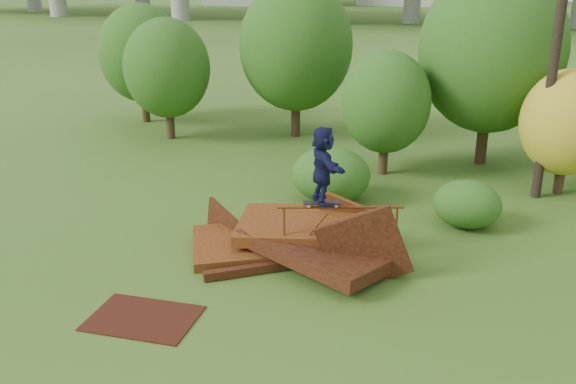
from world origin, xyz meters
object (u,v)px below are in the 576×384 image
(scrap_pile, at_px, (296,241))
(utility_pole, at_px, (559,25))
(skater, at_px, (323,165))
(flat_plate, at_px, (143,318))

(scrap_pile, xyz_separation_m, utility_pole, (5.36, 6.41, 4.61))
(skater, height_order, flat_plate, skater)
(flat_plate, distance_m, utility_pole, 13.41)
(skater, height_order, utility_pole, utility_pole)
(scrap_pile, distance_m, utility_pole, 9.54)
(skater, relative_size, utility_pole, 0.18)
(flat_plate, bearing_deg, skater, 53.45)
(skater, distance_m, utility_pole, 8.51)
(flat_plate, xyz_separation_m, utility_pole, (7.24, 10.11, 5.00))
(scrap_pile, relative_size, flat_plate, 2.73)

